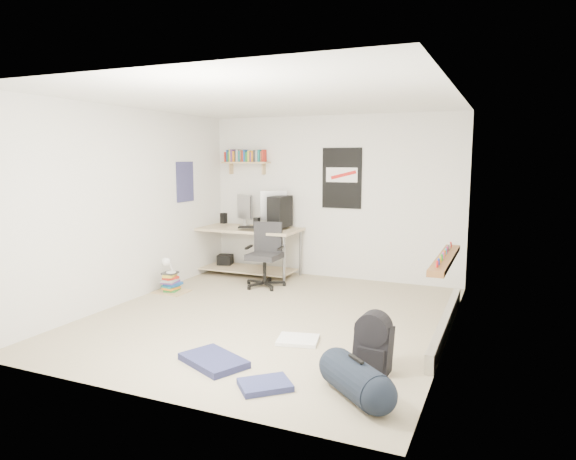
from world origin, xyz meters
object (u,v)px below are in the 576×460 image
at_px(book_stack, 171,282).
at_px(office_chair, 265,253).
at_px(backpack, 373,348).
at_px(duffel_bag, 356,381).
at_px(desk, 245,252).

bearing_deg(book_stack, office_chair, 37.39).
xyz_separation_m(backpack, book_stack, (-3.23, 1.48, -0.05)).
bearing_deg(book_stack, backpack, -24.61).
height_order(duffel_bag, book_stack, duffel_bag).
bearing_deg(backpack, book_stack, 159.08).
height_order(backpack, duffel_bag, duffel_bag).
height_order(desk, duffel_bag, desk).
bearing_deg(duffel_bag, office_chair, 169.38).
distance_m(duffel_bag, book_stack, 3.84).
xyz_separation_m(office_chair, duffel_bag, (2.19, -2.87, -0.35)).
bearing_deg(desk, office_chair, -64.04).
xyz_separation_m(desk, book_stack, (-0.45, -1.35, -0.21)).
relative_size(desk, office_chair, 1.87).
distance_m(desk, duffel_bag, 4.41).
bearing_deg(book_stack, desk, 71.50).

